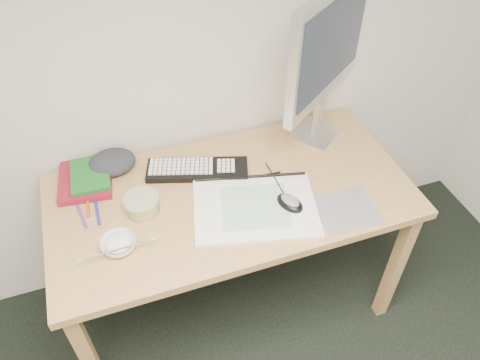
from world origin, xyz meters
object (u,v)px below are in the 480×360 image
object	(u,v)px
monitor	(328,49)
rice_bowl	(119,244)
keyboard	(197,170)
desk	(231,207)
sketchpad	(255,208)

from	to	relation	value
monitor	rice_bowl	distance (m)	1.06
keyboard	rice_bowl	xyz separation A→B (m)	(-0.36, -0.29, 0.01)
monitor	rice_bowl	bearing A→B (deg)	164.71
desk	rice_bowl	world-z (taller)	rice_bowl
desk	sketchpad	bearing A→B (deg)	-61.64
sketchpad	monitor	world-z (taller)	monitor
keyboard	monitor	xyz separation A→B (m)	(0.56, 0.07, 0.40)
sketchpad	rice_bowl	distance (m)	0.51
keyboard	rice_bowl	bearing A→B (deg)	-123.90
rice_bowl	desk	bearing A→B (deg)	15.76
keyboard	monitor	bearing A→B (deg)	24.48
desk	rice_bowl	bearing A→B (deg)	-164.24
sketchpad	keyboard	distance (m)	0.31
desk	rice_bowl	xyz separation A→B (m)	(-0.45, -0.13, 0.10)
sketchpad	rice_bowl	bearing A→B (deg)	-164.23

